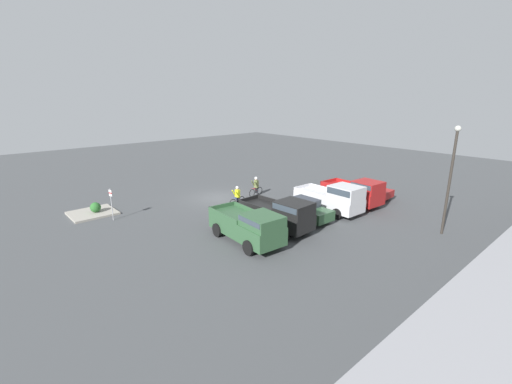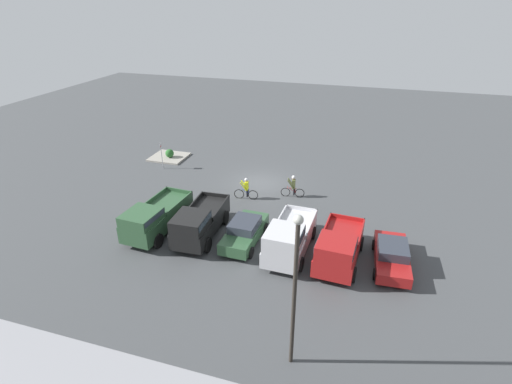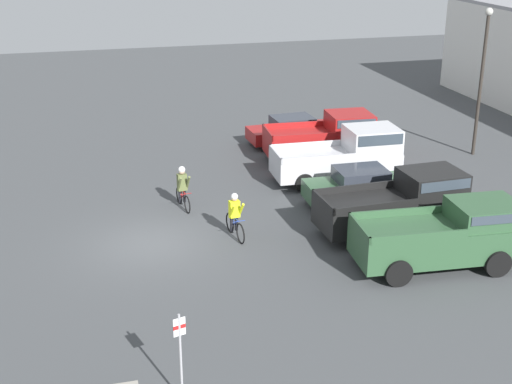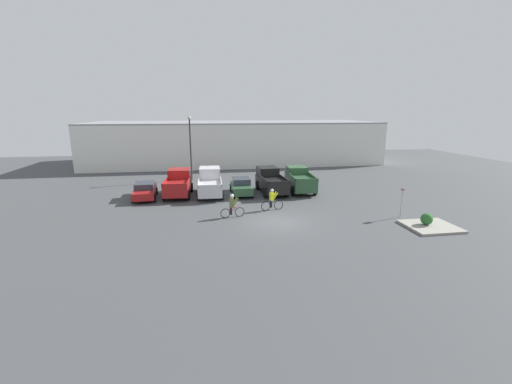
{
  "view_description": "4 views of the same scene",
  "coord_description": "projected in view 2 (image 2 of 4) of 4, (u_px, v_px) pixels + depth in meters",
  "views": [
    {
      "loc": [
        16.38,
        23.48,
        8.5
      ],
      "look_at": [
        -0.87,
        3.98,
        1.2
      ],
      "focal_mm": 24.0,
      "sensor_mm": 36.0,
      "label": 1
    },
    {
      "loc": [
        -8.08,
        27.51,
        13.41
      ],
      "look_at": [
        -0.87,
        3.98,
        1.2
      ],
      "focal_mm": 28.0,
      "sensor_mm": 36.0,
      "label": 2
    },
    {
      "loc": [
        22.6,
        -2.26,
        10.59
      ],
      "look_at": [
        -0.87,
        3.98,
        1.2
      ],
      "focal_mm": 50.0,
      "sensor_mm": 36.0,
      "label": 3
    },
    {
      "loc": [
        -5.11,
        -21.7,
        7.37
      ],
      "look_at": [
        -0.87,
        3.98,
        1.2
      ],
      "focal_mm": 24.0,
      "sensor_mm": 36.0,
      "label": 4
    }
  ],
  "objects": [
    {
      "name": "cyclist_1",
      "position": [
        293.0,
        186.0,
        29.11
      ],
      "size": [
        1.74,
        0.51,
        1.72
      ],
      "color": "black",
      "rests_on": "ground_plane"
    },
    {
      "name": "cyclist_0",
      "position": [
        246.0,
        188.0,
        28.83
      ],
      "size": [
        1.76,
        0.51,
        1.68
      ],
      "color": "black",
      "rests_on": "ground_plane"
    },
    {
      "name": "pickup_truck_3",
      "position": [
        155.0,
        217.0,
        24.52
      ],
      "size": [
        2.51,
        5.44,
        2.11
      ],
      "color": "#2D5133",
      "rests_on": "ground_plane"
    },
    {
      "name": "pickup_truck_2",
      "position": [
        199.0,
        222.0,
        23.96
      ],
      "size": [
        2.36,
        5.34,
        2.19
      ],
      "color": "black",
      "rests_on": "ground_plane"
    },
    {
      "name": "shrub",
      "position": [
        170.0,
        153.0,
        36.05
      ],
      "size": [
        0.76,
        0.76,
        0.76
      ],
      "color": "#286028",
      "rests_on": "curb_island"
    },
    {
      "name": "lamppost",
      "position": [
        295.0,
        283.0,
        14.49
      ],
      "size": [
        0.36,
        0.36,
        6.84
      ],
      "color": "#2D2823",
      "rests_on": "ground_plane"
    },
    {
      "name": "pickup_truck_0",
      "position": [
        338.0,
        248.0,
        21.55
      ],
      "size": [
        2.52,
        5.0,
        2.19
      ],
      "color": "maroon",
      "rests_on": "ground_plane"
    },
    {
      "name": "curb_island",
      "position": [
        169.0,
        157.0,
        36.48
      ],
      "size": [
        3.12,
        2.87,
        0.15
      ],
      "primitive_type": "cube",
      "color": "gray",
      "rests_on": "ground_plane"
    },
    {
      "name": "sedan_0",
      "position": [
        392.0,
        255.0,
        21.68
      ],
      "size": [
        2.11,
        4.48,
        1.38
      ],
      "color": "maroon",
      "rests_on": "ground_plane"
    },
    {
      "name": "sedan_1",
      "position": [
        245.0,
        231.0,
        23.75
      ],
      "size": [
        1.98,
        4.36,
        1.49
      ],
      "color": "#2D5133",
      "rests_on": "ground_plane"
    },
    {
      "name": "ground_plane",
      "position": [
        260.0,
        183.0,
        31.65
      ],
      "size": [
        80.0,
        80.0,
        0.0
      ],
      "primitive_type": "plane",
      "color": "#424447"
    },
    {
      "name": "pickup_truck_1",
      "position": [
        288.0,
        238.0,
        22.35
      ],
      "size": [
        2.37,
        5.42,
        2.27
      ],
      "color": "silver",
      "rests_on": "ground_plane"
    },
    {
      "name": "fire_lane_sign",
      "position": [
        161.0,
        153.0,
        33.66
      ],
      "size": [
        0.1,
        0.3,
        2.33
      ],
      "color": "#9E9EA3",
      "rests_on": "ground_plane"
    }
  ]
}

